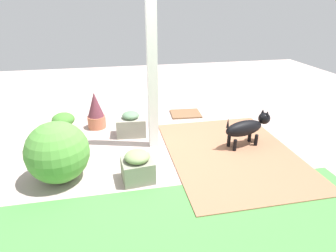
% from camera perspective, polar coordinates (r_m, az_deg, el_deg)
% --- Properties ---
extents(ground_plane, '(12.00, 12.00, 0.00)m').
position_cam_1_polar(ground_plane, '(4.39, -0.54, -4.26)').
color(ground_plane, '#B59F99').
extents(brick_path, '(1.80, 2.40, 0.02)m').
position_cam_1_polar(brick_path, '(4.31, 12.62, -5.31)').
color(brick_path, '#9F684A').
rests_on(brick_path, ground).
extents(porch_pillar, '(0.14, 0.14, 2.45)m').
position_cam_1_polar(porch_pillar, '(4.05, -3.21, 11.81)').
color(porch_pillar, white).
rests_on(porch_pillar, ground).
extents(stone_planter_nearest, '(0.50, 0.37, 0.41)m').
position_cam_1_polar(stone_planter_nearest, '(4.75, -7.39, 0.26)').
color(stone_planter_nearest, gray).
rests_on(stone_planter_nearest, ground).
extents(stone_planter_mid, '(0.41, 0.38, 0.40)m').
position_cam_1_polar(stone_planter_mid, '(3.57, -6.09, -8.07)').
color(stone_planter_mid, gray).
rests_on(stone_planter_mid, ground).
extents(round_shrub, '(0.76, 0.76, 0.76)m').
position_cam_1_polar(round_shrub, '(3.72, -21.22, -4.91)').
color(round_shrub, '#53973D').
rests_on(round_shrub, ground).
extents(terracotta_pot_broad, '(0.36, 0.36, 0.39)m').
position_cam_1_polar(terracotta_pot_broad, '(4.97, -20.14, 0.67)').
color(terracotta_pot_broad, '#A86740').
rests_on(terracotta_pot_broad, ground).
extents(terracotta_pot_spiky, '(0.31, 0.31, 0.64)m').
position_cam_1_polar(terracotta_pot_spiky, '(5.10, -14.28, 2.87)').
color(terracotta_pot_spiky, '#C36E50').
rests_on(terracotta_pot_spiky, ground).
extents(dog, '(0.80, 0.36, 0.55)m').
position_cam_1_polar(dog, '(4.45, 15.53, -0.25)').
color(dog, black).
rests_on(dog, ground).
extents(doormat, '(0.60, 0.50, 0.03)m').
position_cam_1_polar(doormat, '(5.64, 3.53, 2.47)').
color(doormat, brown).
rests_on(doormat, ground).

